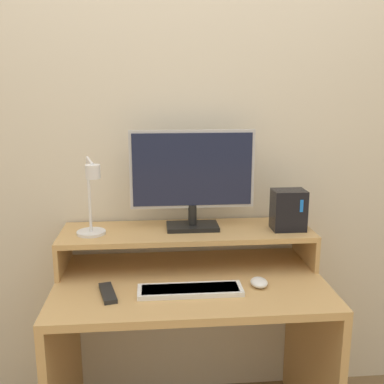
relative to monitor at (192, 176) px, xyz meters
The scene contains 9 objects.
wall_back 0.22m from the monitor, 98.04° to the left, with size 6.00×0.05×2.50m.
desk 0.63m from the monitor, 97.72° to the right, with size 1.06×0.63×0.72m.
monitor_shelf 0.26m from the monitor, 146.88° to the right, with size 1.06×0.30×0.15m.
monitor is the anchor object (origin of this frame).
desk_lamp 0.43m from the monitor, 164.99° to the right, with size 0.13×0.26×0.32m.
router_dock 0.43m from the monitor, ahead, with size 0.14×0.11×0.17m.
keyboard 0.48m from the monitor, 96.60° to the right, with size 0.39×0.11×0.02m.
mouse 0.51m from the monitor, 48.79° to the right, with size 0.07×0.08×0.03m.
remote_control 0.58m from the monitor, 139.35° to the right, with size 0.08×0.17×0.02m.
Camera 1 is at (-0.14, -1.33, 1.46)m, focal length 42.00 mm.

